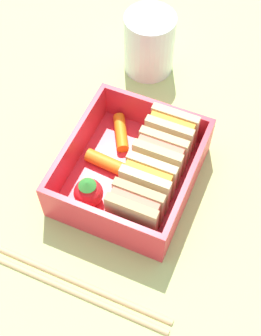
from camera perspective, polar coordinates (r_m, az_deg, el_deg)
ground_plane at (r=54.85cm, az=0.00°, el=-2.08°), size 120.00×120.00×2.00cm
bento_tray at (r=53.47cm, az=0.00°, el=-1.21°), size 15.78×13.94×1.20cm
bento_rim at (r=51.10cm, az=0.00°, el=0.43°), size 15.78×13.94×4.42cm
sandwich_left at (r=52.97cm, az=4.97°, el=4.16°), size 2.80×5.46×5.53cm
sandwich_center_left at (r=51.02cm, az=3.60°, el=1.27°), size 2.80×5.46×5.53cm
sandwich_center at (r=49.24cm, az=2.12°, el=-1.84°), size 2.80×5.46×5.53cm
sandwich_center_right at (r=47.65cm, az=0.54°, el=-5.17°), size 2.80×5.46×5.53cm
carrot_stick_far_left at (r=55.51cm, az=-1.19°, el=4.36°), size 4.90×3.62×1.39cm
carrot_stick_left at (r=52.81cm, az=-3.02°, el=0.31°), size 1.91×5.23×1.55cm
strawberry_far_left at (r=50.04cm, az=-5.16°, el=-2.99°), size 3.19×3.19×3.79cm
chopstick_pair at (r=48.76cm, az=-6.98°, el=-14.01°), size 1.82×20.25×0.70cm
drinking_glass at (r=62.45cm, az=2.30°, el=14.95°), size 6.56×6.56×8.20cm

